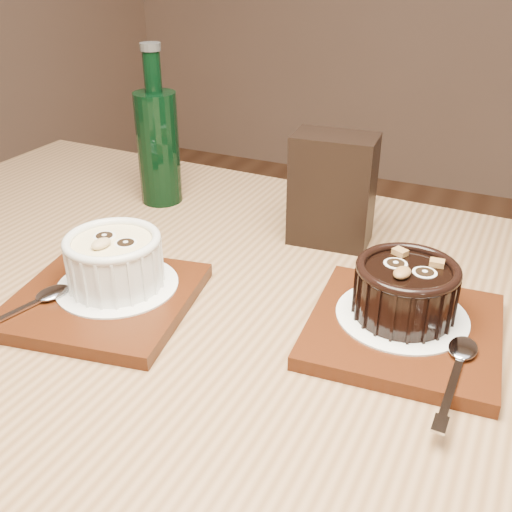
{
  "coord_description": "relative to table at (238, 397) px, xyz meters",
  "views": [
    {
      "loc": [
        -0.01,
        -0.37,
        1.1
      ],
      "look_at": [
        -0.24,
        0.11,
        0.81
      ],
      "focal_mm": 42.0,
      "sensor_mm": 36.0,
      "label": 1
    }
  ],
  "objects": [
    {
      "name": "table",
      "position": [
        0.0,
        0.0,
        0.0
      ],
      "size": [
        1.22,
        0.84,
        0.75
      ],
      "rotation": [
        0.0,
        0.0,
        -0.03
      ],
      "color": "brown",
      "rests_on": "ground"
    },
    {
      "name": "tray_left",
      "position": [
        -0.15,
        -0.02,
        0.1
      ],
      "size": [
        0.21,
        0.21,
        0.01
      ],
      "primitive_type": "cube",
      "rotation": [
        0.0,
        0.0,
        0.17
      ],
      "color": "#461D0B",
      "rests_on": "table"
    },
    {
      "name": "doily_left",
      "position": [
        -0.14,
        -0.0,
        0.11
      ],
      "size": [
        0.13,
        0.13,
        0.0
      ],
      "primitive_type": "cylinder",
      "color": "white",
      "rests_on": "tray_left"
    },
    {
      "name": "ramekin_white",
      "position": [
        -0.14,
        -0.0,
        0.14
      ],
      "size": [
        0.1,
        0.1,
        0.06
      ],
      "rotation": [
        0.0,
        0.0,
        -0.13
      ],
      "color": "silver",
      "rests_on": "doily_left"
    },
    {
      "name": "spoon_left",
      "position": [
        -0.2,
        -0.08,
        0.11
      ],
      "size": [
        0.06,
        0.14,
        0.01
      ],
      "primitive_type": null,
      "rotation": [
        0.0,
        0.0,
        -0.24
      ],
      "color": "#B4B7BD",
      "rests_on": "tray_left"
    },
    {
      "name": "tray_right",
      "position": [
        0.15,
        0.06,
        0.1
      ],
      "size": [
        0.19,
        0.19,
        0.01
      ],
      "primitive_type": "cube",
      "rotation": [
        0.0,
        0.0,
        0.07
      ],
      "color": "#461D0B",
      "rests_on": "table"
    },
    {
      "name": "doily_right",
      "position": [
        0.15,
        0.07,
        0.11
      ],
      "size": [
        0.13,
        0.13,
        0.0
      ],
      "primitive_type": "cylinder",
      "color": "white",
      "rests_on": "tray_right"
    },
    {
      "name": "ramekin_dark",
      "position": [
        0.15,
        0.07,
        0.14
      ],
      "size": [
        0.1,
        0.1,
        0.06
      ],
      "rotation": [
        0.0,
        0.0,
        -0.2
      ],
      "color": "black",
      "rests_on": "doily_right"
    },
    {
      "name": "spoon_right",
      "position": [
        0.21,
        -0.0,
        0.11
      ],
      "size": [
        0.03,
        0.13,
        0.01
      ],
      "primitive_type": null,
      "rotation": [
        0.0,
        0.0,
        -0.02
      ],
      "color": "#B4B7BD",
      "rests_on": "tray_right"
    },
    {
      "name": "condiment_stand",
      "position": [
        0.02,
        0.22,
        0.16
      ],
      "size": [
        0.1,
        0.07,
        0.14
      ],
      "primitive_type": "cube",
      "rotation": [
        0.0,
        0.0,
        0.08
      ],
      "color": "black",
      "rests_on": "table"
    },
    {
      "name": "green_bottle",
      "position": [
        -0.25,
        0.25,
        0.18
      ],
      "size": [
        0.06,
        0.06,
        0.22
      ],
      "color": "black",
      "rests_on": "table"
    }
  ]
}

